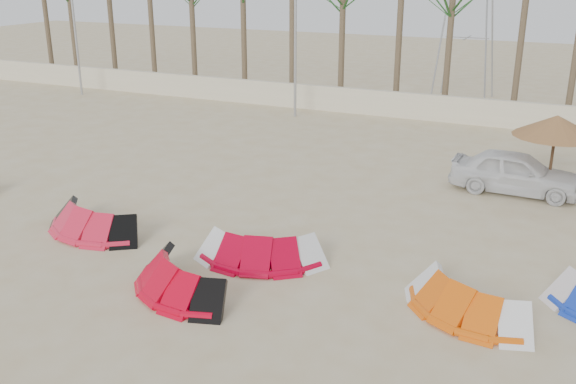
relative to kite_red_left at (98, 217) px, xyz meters
The scene contains 10 objects.
ground 6.53m from the kite_red_left, 37.33° to the right, with size 120.00×120.00×0.00m, color beige.
boundary_wall 18.78m from the kite_red_left, 73.99° to the left, with size 60.00×0.30×1.30m, color beige.
lamp_b 16.93m from the kite_red_left, 92.80° to the left, with size 1.25×0.14×11.00m.
pylon 24.83m from the kite_red_left, 75.59° to the left, with size 3.00×3.00×14.00m, color #A5A8AD, non-canonical shape.
kite_red_left is the anchor object (origin of this frame).
kite_red_mid 4.74m from the kite_red_left, 24.56° to the right, with size 3.72×2.70×0.90m.
kite_red_right 5.34m from the kite_red_left, ahead, with size 3.62×2.26×0.90m.
kite_orange 10.68m from the kite_red_left, ahead, with size 3.60×2.62×0.90m.
parasol_left 14.87m from the kite_red_left, 36.87° to the left, with size 2.77×2.77×2.74m.
car 13.72m from the kite_red_left, 38.47° to the left, with size 1.73×4.30×1.46m, color silver.
Camera 1 is at (7.12, -9.59, 7.42)m, focal length 40.00 mm.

